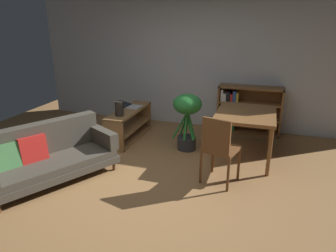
{
  "coord_description": "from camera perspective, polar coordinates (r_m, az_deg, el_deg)",
  "views": [
    {
      "loc": [
        1.39,
        -3.47,
        2.16
      ],
      "look_at": [
        0.06,
        0.66,
        0.63
      ],
      "focal_mm": 33.13,
      "sensor_mm": 36.0,
      "label": 1
    }
  ],
  "objects": [
    {
      "name": "back_wall_panel",
      "position": [
        6.37,
        5.27,
        12.04
      ],
      "size": [
        6.8,
        0.1,
        2.7
      ],
      "primitive_type": "cube",
      "color": "silver",
      "rests_on": "ground_plane"
    },
    {
      "name": "dining_chair_near",
      "position": [
        4.14,
        9.36,
        -3.76
      ],
      "size": [
        0.52,
        0.51,
        0.96
      ],
      "color": "brown",
      "rests_on": "ground_plane"
    },
    {
      "name": "ground_plane",
      "position": [
        4.31,
        -3.49,
        -10.65
      ],
      "size": [
        8.16,
        8.16,
        0.0
      ],
      "primitive_type": "plane",
      "color": "#9E7042"
    },
    {
      "name": "potted_floor_plant",
      "position": [
        5.17,
        3.56,
        2.27
      ],
      "size": [
        0.48,
        0.49,
        0.97
      ],
      "color": "#333338",
      "rests_on": "ground_plane"
    },
    {
      "name": "dining_table",
      "position": [
        4.96,
        14.08,
        1.51
      ],
      "size": [
        0.89,
        1.1,
        0.77
      ],
      "color": "brown",
      "rests_on": "ground_plane"
    },
    {
      "name": "bookshelf",
      "position": [
        6.22,
        13.92,
        2.98
      ],
      "size": [
        1.2,
        0.33,
        0.93
      ],
      "color": "brown",
      "rests_on": "ground_plane"
    },
    {
      "name": "desk_speaker",
      "position": [
        5.36,
        -8.96,
        3.22
      ],
      "size": [
        0.15,
        0.15,
        0.26
      ],
      "color": "#2D2823",
      "rests_on": "media_console"
    },
    {
      "name": "fabric_couch",
      "position": [
        4.6,
        -21.38,
        -5.05
      ],
      "size": [
        1.49,
        1.88,
        0.78
      ],
      "color": "#56351E",
      "rests_on": "ground_plane"
    },
    {
      "name": "media_console",
      "position": [
        5.82,
        -7.1,
        0.28
      ],
      "size": [
        0.36,
        1.31,
        0.56
      ],
      "color": "olive",
      "rests_on": "ground_plane"
    },
    {
      "name": "open_laptop",
      "position": [
        5.9,
        -6.92,
        3.7
      ],
      "size": [
        0.45,
        0.31,
        0.06
      ],
      "color": "silver",
      "rests_on": "media_console"
    }
  ]
}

